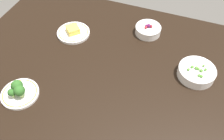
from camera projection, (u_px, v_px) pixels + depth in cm
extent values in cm
cube|color=black|center=(112.00, 75.00, 124.02)|extent=(157.37, 115.00, 4.00)
cylinder|color=white|center=(73.00, 33.00, 140.88)|extent=(18.35, 18.35, 1.46)
torus|color=gold|center=(73.00, 32.00, 140.33)|extent=(16.65, 16.65, 0.50)
cube|color=#F2D14C|center=(73.00, 30.00, 139.09)|extent=(9.29, 9.28, 3.28)
cylinder|color=white|center=(148.00, 30.00, 140.14)|extent=(14.16, 14.16, 4.36)
torus|color=white|center=(148.00, 27.00, 138.50)|extent=(14.39, 14.39, 0.80)
sphere|color=#B2232D|center=(149.00, 26.00, 137.88)|extent=(1.82, 1.82, 1.82)
sphere|color=#59144C|center=(147.00, 26.00, 137.85)|extent=(1.76, 1.76, 1.76)
sphere|color=#B2232D|center=(146.00, 27.00, 137.24)|extent=(1.53, 1.53, 1.53)
sphere|color=maroon|center=(151.00, 26.00, 137.74)|extent=(1.61, 1.61, 1.61)
sphere|color=#59144C|center=(149.00, 26.00, 137.68)|extent=(2.09, 2.09, 2.09)
cylinder|color=white|center=(196.00, 73.00, 119.56)|extent=(17.77, 17.77, 4.60)
torus|color=white|center=(198.00, 69.00, 117.82)|extent=(17.86, 17.86, 0.80)
sphere|color=#599E38|center=(198.00, 69.00, 117.20)|extent=(1.35, 1.35, 1.35)
sphere|color=#599E38|center=(199.00, 75.00, 114.57)|extent=(1.32, 1.32, 1.32)
sphere|color=#599E38|center=(202.00, 76.00, 114.20)|extent=(1.34, 1.34, 1.34)
sphere|color=#599E38|center=(201.00, 71.00, 116.36)|extent=(1.50, 1.50, 1.50)
sphere|color=#599E38|center=(192.00, 67.00, 117.95)|extent=(1.45, 1.45, 1.45)
sphere|color=#599E38|center=(204.00, 66.00, 118.64)|extent=(1.09, 1.09, 1.09)
sphere|color=#599E38|center=(206.00, 69.00, 116.94)|extent=(1.26, 1.26, 1.26)
sphere|color=#599E38|center=(196.00, 68.00, 117.42)|extent=(1.54, 1.54, 1.54)
sphere|color=#599E38|center=(189.00, 69.00, 116.93)|extent=(1.33, 1.33, 1.33)
cylinder|color=white|center=(20.00, 94.00, 113.43)|extent=(17.14, 17.14, 1.29)
torus|color=gold|center=(20.00, 93.00, 112.94)|extent=(15.58, 15.58, 0.50)
cylinder|color=#9EBC72|center=(21.00, 95.00, 110.77)|extent=(1.72, 1.72, 2.50)
sphere|color=#2D6023|center=(19.00, 91.00, 108.43)|extent=(4.92, 4.92, 4.92)
cylinder|color=#9EBC72|center=(19.00, 90.00, 112.25)|extent=(1.80, 1.80, 2.84)
sphere|color=#2D6023|center=(17.00, 85.00, 109.72)|extent=(5.13, 5.13, 5.13)
cylinder|color=#9EBC72|center=(16.00, 89.00, 112.96)|extent=(1.19, 1.19, 2.08)
sphere|color=#2D6023|center=(15.00, 86.00, 111.21)|extent=(3.40, 3.40, 3.40)
cylinder|color=#9EBC72|center=(13.00, 95.00, 110.78)|extent=(1.20, 1.20, 2.06)
sphere|color=#2D6023|center=(12.00, 92.00, 109.04)|extent=(3.42, 3.42, 3.42)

